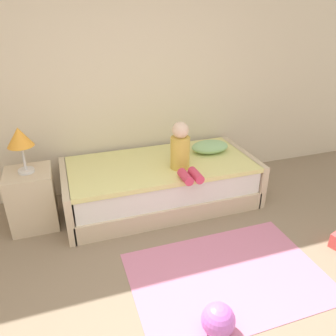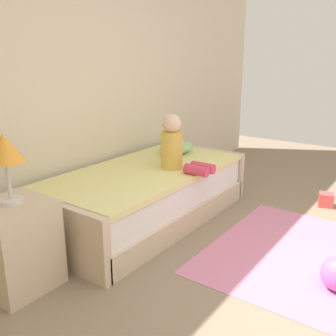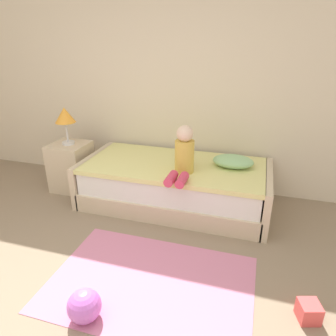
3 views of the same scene
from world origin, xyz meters
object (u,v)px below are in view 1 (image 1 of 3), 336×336
Objects in this scene: nightstand at (32,199)px; bed at (161,183)px; child_figure at (182,151)px; toy_ball at (218,320)px; table_lamp at (20,139)px; pillow at (210,147)px.

bed is at bearing -0.22° from nightstand.
bed is 0.54m from child_figure.
nightstand is 2.55× the size of toy_ball.
bed is at bearing -0.22° from table_lamp.
bed reaches higher than toy_ball.
child_figure is (0.16, -0.23, 0.46)m from bed.
nightstand reaches higher than toy_ball.
pillow is 2.05m from toy_ball.
pillow is at bearing 2.74° from table_lamp.
pillow is at bearing 2.74° from nightstand.
bed is 0.72m from pillow.
table_lamp is 1.92× the size of toy_ball.
bed is at bearing 124.27° from child_figure.
toy_ball is (1.20, -1.75, -0.18)m from nightstand.
bed is 1.76m from toy_ball.
nightstand is 1.36× the size of pillow.
table_lamp is 1.54m from child_figure.
nightstand is at bearing 179.78° from bed.
bed is 1.35m from nightstand.
table_lamp is at bearing 171.18° from child_figure.
nightstand is at bearing 124.50° from toy_ball.
child_figure is at bearing -8.82° from nightstand.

